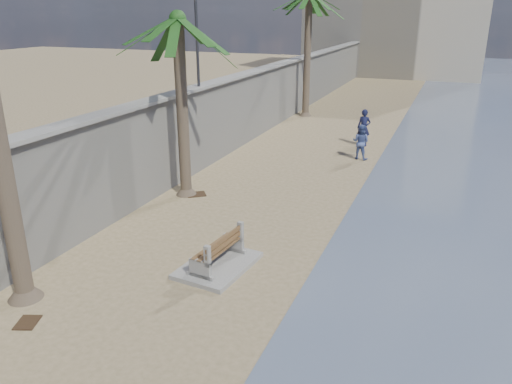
% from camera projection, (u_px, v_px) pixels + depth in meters
% --- Properties ---
extents(ground_plane, '(140.00, 140.00, 0.00)m').
position_uv_depth(ground_plane, '(149.00, 363.00, 9.96)').
color(ground_plane, '#947E5A').
extents(seawall, '(0.45, 70.00, 3.50)m').
position_uv_depth(seawall, '(264.00, 100.00, 28.61)').
color(seawall, gray).
rests_on(seawall, ground_plane).
extents(wall_cap, '(0.80, 70.00, 0.12)m').
position_uv_depth(wall_cap, '(265.00, 68.00, 27.99)').
color(wall_cap, gray).
rests_on(wall_cap, seawall).
extents(end_building, '(18.00, 12.00, 14.00)m').
position_uv_depth(end_building, '(399.00, 6.00, 53.57)').
color(end_building, '#B7AA93').
rests_on(end_building, ground_plane).
extents(bench_far, '(1.83, 2.49, 0.98)m').
position_uv_depth(bench_far, '(218.00, 253.00, 13.52)').
color(bench_far, gray).
rests_on(bench_far, ground_plane).
extents(palm_mid, '(5.00, 5.00, 7.25)m').
position_uv_depth(palm_mid, '(178.00, 21.00, 16.91)').
color(palm_mid, brown).
rests_on(palm_mid, ground_plane).
extents(streetlight, '(0.28, 0.28, 5.12)m').
position_uv_depth(streetlight, '(196.00, 10.00, 19.92)').
color(streetlight, '#2D2D33').
rests_on(streetlight, wall_cap).
extents(person_a, '(0.84, 0.62, 2.16)m').
position_uv_depth(person_a, '(364.00, 125.00, 25.52)').
color(person_a, '#121533').
rests_on(person_a, ground_plane).
extents(person_b, '(0.99, 0.83, 1.83)m').
position_uv_depth(person_b, '(361.00, 140.00, 23.29)').
color(person_b, '#475893').
rests_on(person_b, ground_plane).
extents(debris_b, '(0.63, 0.69, 0.03)m').
position_uv_depth(debris_b, '(27.00, 322.00, 11.23)').
color(debris_b, '#382616').
rests_on(debris_b, ground_plane).
extents(debris_c, '(0.91, 0.88, 0.03)m').
position_uv_depth(debris_c, '(196.00, 194.00, 19.03)').
color(debris_c, '#382616').
rests_on(debris_c, ground_plane).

